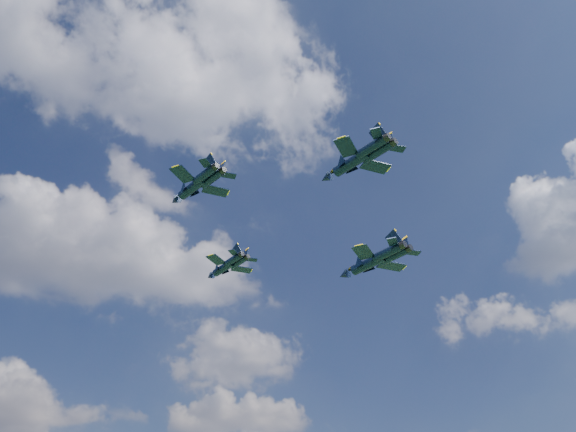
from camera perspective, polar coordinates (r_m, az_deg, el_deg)
The scene contains 4 objects.
jet_lead at distance 113.12m, azimuth -6.65°, elevation -5.30°, with size 9.94×13.51×3.25m.
jet_left at distance 90.64m, azimuth -9.81°, elevation 2.78°, with size 10.20×13.65×3.32m.
jet_right at distance 111.20m, azimuth 7.96°, elevation -4.86°, with size 13.39×18.06×4.37m.
jet_slot at distance 86.55m, azimuth 6.23°, elevation 5.30°, with size 10.94×14.63×3.56m.
Camera 1 is at (-21.08, -71.50, 3.42)m, focal length 35.00 mm.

